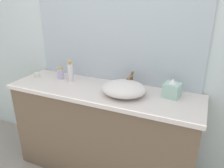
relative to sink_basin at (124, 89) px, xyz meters
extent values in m
cube|color=silver|center=(-0.18, 0.33, 0.34)|extent=(6.00, 0.06, 2.60)
cube|color=brown|center=(-0.22, 0.02, -0.53)|extent=(1.72, 0.49, 0.87)
cube|color=silver|center=(-0.22, 0.02, -0.08)|extent=(1.76, 0.53, 0.04)
cube|color=#B2BCC6|center=(-0.22, 0.29, 0.55)|extent=(1.66, 0.01, 1.22)
ellipsoid|color=silver|center=(0.00, 0.00, 0.00)|extent=(0.38, 0.34, 0.12)
cylinder|color=brown|center=(0.00, 0.20, 0.00)|extent=(0.03, 0.03, 0.12)
cylinder|color=brown|center=(0.00, 0.14, 0.05)|extent=(0.02, 0.12, 0.02)
sphere|color=brown|center=(0.00, 0.22, 0.08)|extent=(0.03, 0.03, 0.03)
cylinder|color=white|center=(-0.59, 0.09, 0.03)|extent=(0.05, 0.05, 0.17)
cylinder|color=#DCA653|center=(-0.59, 0.09, 0.12)|extent=(0.02, 0.02, 0.02)
sphere|color=gold|center=(-0.59, 0.09, 0.14)|extent=(0.03, 0.03, 0.03)
cylinder|color=gold|center=(-0.59, 0.08, 0.14)|extent=(0.01, 0.02, 0.01)
cylinder|color=silver|center=(-0.74, 0.12, -0.01)|extent=(0.07, 0.07, 0.10)
cylinder|color=tan|center=(-0.74, 0.12, 0.05)|extent=(0.04, 0.04, 0.02)
cube|color=#A9CEBF|center=(0.38, 0.13, 0.00)|extent=(0.15, 0.15, 0.12)
cone|color=white|center=(0.38, 0.13, 0.08)|extent=(0.07, 0.07, 0.04)
cylinder|color=silver|center=(-0.99, 0.06, -0.03)|extent=(0.06, 0.06, 0.05)
camera|label=1|loc=(0.59, -1.57, 0.70)|focal=34.59mm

